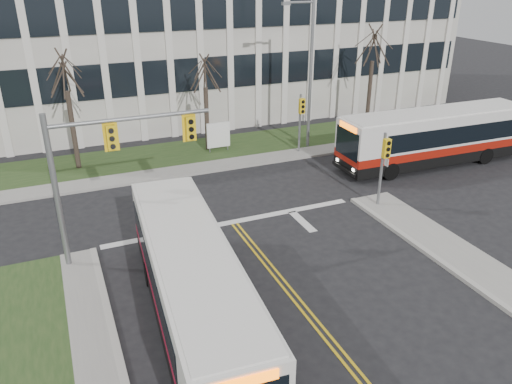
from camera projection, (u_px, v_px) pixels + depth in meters
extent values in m
plane|color=black|center=(320.00, 329.00, 16.31)|extent=(120.00, 120.00, 0.00)
cube|color=#9E9B93|center=(269.00, 158.00, 30.83)|extent=(44.00, 1.60, 0.14)
cube|color=#25411B|center=(252.00, 145.00, 33.19)|extent=(44.00, 5.00, 0.12)
cube|color=beige|center=(196.00, 32.00, 40.84)|extent=(40.00, 16.00, 12.00)
cylinder|color=slate|center=(57.00, 195.00, 18.51)|extent=(0.22, 0.22, 6.20)
cylinder|color=slate|center=(131.00, 118.00, 18.50)|extent=(6.00, 0.16, 0.16)
cube|color=yellow|center=(112.00, 138.00, 18.34)|extent=(0.34, 0.24, 0.92)
cube|color=yellow|center=(190.00, 128.00, 19.40)|extent=(0.34, 0.24, 0.92)
cylinder|color=slate|center=(381.00, 171.00, 23.97)|extent=(0.14, 0.14, 3.80)
cube|color=yellow|center=(386.00, 148.00, 23.31)|extent=(0.34, 0.24, 0.92)
cylinder|color=slate|center=(300.00, 124.00, 31.11)|extent=(0.14, 0.14, 3.80)
cube|color=yellow|center=(302.00, 106.00, 30.45)|extent=(0.34, 0.24, 0.92)
cylinder|color=slate|center=(310.00, 77.00, 30.95)|extent=(0.20, 0.20, 9.20)
cylinder|color=slate|center=(300.00, 2.00, 28.82)|extent=(1.80, 0.14, 0.14)
cube|color=slate|center=(286.00, 4.00, 28.53)|extent=(0.50, 0.25, 0.18)
cylinder|color=slate|center=(210.00, 147.00, 31.49)|extent=(0.08, 0.08, 1.00)
cylinder|color=slate|center=(228.00, 144.00, 31.91)|extent=(0.08, 0.08, 1.00)
cube|color=white|center=(218.00, 135.00, 31.42)|extent=(1.50, 0.12, 1.60)
cylinder|color=#42352B|center=(73.00, 131.00, 28.37)|extent=(0.28, 0.28, 4.62)
cylinder|color=#42352B|center=(207.00, 120.00, 31.48)|extent=(0.28, 0.28, 4.09)
cylinder|color=#42352B|center=(369.00, 97.00, 35.39)|extent=(0.28, 0.28, 4.95)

